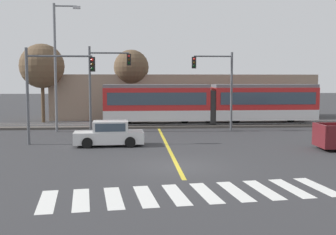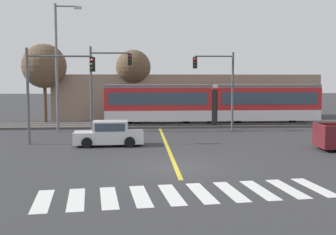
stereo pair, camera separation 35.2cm
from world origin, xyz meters
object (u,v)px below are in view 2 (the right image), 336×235
at_px(sedan_crossing, 109,134).
at_px(bare_tree_west, 133,68).
at_px(street_lamp_west, 59,61).
at_px(traffic_light_mid_left, 51,81).
at_px(light_rail_tram, 212,102).
at_px(bare_tree_far_west, 44,66).
at_px(traffic_light_far_left, 104,77).
at_px(traffic_light_far_right, 220,79).

distance_m(sedan_crossing, bare_tree_west, 16.83).
relative_size(sedan_crossing, street_lamp_west, 0.44).
bearing_deg(traffic_light_mid_left, bare_tree_west, 72.43).
bearing_deg(sedan_crossing, traffic_light_mid_left, 166.99).
relative_size(light_rail_tram, traffic_light_mid_left, 3.09).
bearing_deg(street_lamp_west, bare_tree_far_west, 110.48).
bearing_deg(traffic_light_far_left, bare_tree_west, 76.93).
distance_m(sedan_crossing, traffic_light_far_right, 11.26).
height_order(traffic_light_far_left, bare_tree_west, bare_tree_west).
bearing_deg(traffic_light_far_right, bare_tree_far_west, 153.44).
height_order(bare_tree_far_west, bare_tree_west, bare_tree_far_west).
bearing_deg(traffic_light_far_right, traffic_light_mid_left, -152.31).
relative_size(light_rail_tram, traffic_light_far_right, 3.00).
xyz_separation_m(sedan_crossing, street_lamp_west, (-4.31, 7.34, 4.78)).
xyz_separation_m(street_lamp_west, bare_tree_far_west, (-2.70, 7.23, -0.22)).
bearing_deg(traffic_light_mid_left, traffic_light_far_right, 27.69).
xyz_separation_m(sedan_crossing, traffic_light_far_left, (-0.83, 7.07, 3.56)).
height_order(sedan_crossing, traffic_light_far_right, traffic_light_far_right).
bearing_deg(bare_tree_far_west, sedan_crossing, -64.30).
distance_m(light_rail_tram, street_lamp_west, 13.35).
height_order(light_rail_tram, bare_tree_far_west, bare_tree_far_west).
height_order(sedan_crossing, traffic_light_mid_left, traffic_light_mid_left).
bearing_deg(traffic_light_far_right, light_rail_tram, 89.31).
xyz_separation_m(light_rail_tram, sedan_crossing, (-8.20, -10.49, -1.35)).
distance_m(traffic_light_mid_left, bare_tree_west, 16.14).
bearing_deg(sedan_crossing, traffic_light_far_left, 96.68).
bearing_deg(light_rail_tram, bare_tree_far_west, 165.00).
distance_m(light_rail_tram, sedan_crossing, 13.38).
bearing_deg(bare_tree_far_west, traffic_light_far_left, -50.49).
distance_m(bare_tree_far_west, bare_tree_west, 8.45).
bearing_deg(sedan_crossing, light_rail_tram, 51.99).
relative_size(street_lamp_west, bare_tree_far_west, 1.33).
bearing_deg(traffic_light_far_left, street_lamp_west, 175.62).
bearing_deg(sedan_crossing, street_lamp_west, 120.43).
relative_size(traffic_light_far_right, traffic_light_far_left, 0.94).
bearing_deg(bare_tree_west, street_lamp_west, -122.34).
xyz_separation_m(light_rail_tram, bare_tree_west, (-6.92, 5.68, 3.15)).
xyz_separation_m(sedan_crossing, bare_tree_far_west, (-7.01, 14.57, 4.56)).
bearing_deg(light_rail_tram, bare_tree_west, 140.61).
height_order(traffic_light_far_right, bare_tree_west, bare_tree_west).
bearing_deg(traffic_light_far_right, traffic_light_far_left, 179.45).
relative_size(sedan_crossing, traffic_light_far_right, 0.69).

